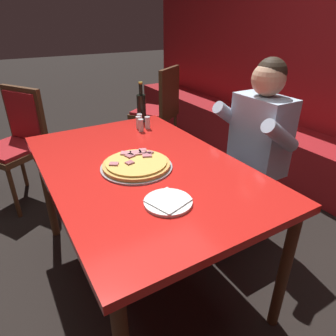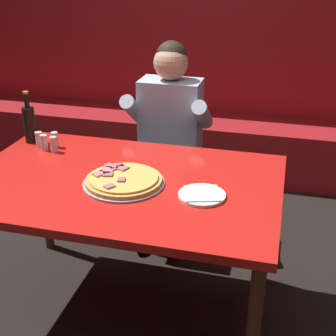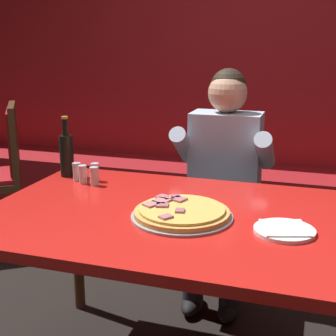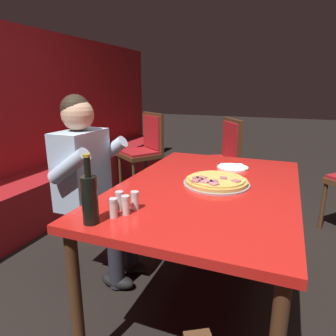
{
  "view_description": "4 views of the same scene",
  "coord_description": "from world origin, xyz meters",
  "px_view_note": "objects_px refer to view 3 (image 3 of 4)",
  "views": [
    {
      "loc": [
        1.32,
        -0.62,
        1.5
      ],
      "look_at": [
        0.04,
        0.14,
        0.74
      ],
      "focal_mm": 32.0,
      "sensor_mm": 36.0,
      "label": 1
    },
    {
      "loc": [
        0.71,
        -1.86,
        1.76
      ],
      "look_at": [
        0.2,
        0.08,
        0.83
      ],
      "focal_mm": 50.0,
      "sensor_mm": 36.0,
      "label": 2
    },
    {
      "loc": [
        0.47,
        -1.6,
        1.41
      ],
      "look_at": [
        -0.09,
        0.16,
        0.91
      ],
      "focal_mm": 50.0,
      "sensor_mm": 36.0,
      "label": 3
    },
    {
      "loc": [
        -1.6,
        -0.38,
        1.33
      ],
      "look_at": [
        -0.1,
        0.21,
        0.88
      ],
      "focal_mm": 32.0,
      "sensor_mm": 36.0,
      "label": 4
    }
  ],
  "objects_px": {
    "main_dining_table": "(178,231)",
    "shaker_black_pepper": "(83,175)",
    "shaker_oregano": "(95,173)",
    "diner_seated_blue_shirt": "(222,176)",
    "pizza": "(181,213)",
    "beer_bottle": "(67,154)",
    "shaker_parmesan": "(77,173)",
    "shaker_red_pepper_flakes": "(94,177)",
    "plate_white_paper": "(284,230)"
  },
  "relations": [
    {
      "from": "main_dining_table",
      "to": "shaker_black_pepper",
      "type": "xyz_separation_m",
      "value": [
        -0.53,
        0.24,
        0.11
      ]
    },
    {
      "from": "shaker_oregano",
      "to": "diner_seated_blue_shirt",
      "type": "xyz_separation_m",
      "value": [
        0.5,
        0.51,
        -0.11
      ]
    },
    {
      "from": "pizza",
      "to": "beer_bottle",
      "type": "xyz_separation_m",
      "value": [
        -0.68,
        0.37,
        0.09
      ]
    },
    {
      "from": "main_dining_table",
      "to": "beer_bottle",
      "type": "height_order",
      "value": "beer_bottle"
    },
    {
      "from": "main_dining_table",
      "to": "shaker_oregano",
      "type": "distance_m",
      "value": 0.58
    },
    {
      "from": "main_dining_table",
      "to": "shaker_oregano",
      "type": "relative_size",
      "value": 17.29
    },
    {
      "from": "main_dining_table",
      "to": "pizza",
      "type": "xyz_separation_m",
      "value": [
        0.02,
        -0.04,
        0.09
      ]
    },
    {
      "from": "shaker_black_pepper",
      "to": "shaker_parmesan",
      "type": "xyz_separation_m",
      "value": [
        -0.05,
        0.03,
        0.0
      ]
    },
    {
      "from": "shaker_red_pepper_flakes",
      "to": "main_dining_table",
      "type": "bearing_deg",
      "value": -25.96
    },
    {
      "from": "plate_white_paper",
      "to": "shaker_oregano",
      "type": "bearing_deg",
      "value": 157.94
    },
    {
      "from": "shaker_red_pepper_flakes",
      "to": "shaker_oregano",
      "type": "bearing_deg",
      "value": 111.96
    },
    {
      "from": "pizza",
      "to": "plate_white_paper",
      "type": "height_order",
      "value": "pizza"
    },
    {
      "from": "main_dining_table",
      "to": "diner_seated_blue_shirt",
      "type": "bearing_deg",
      "value": 89.21
    },
    {
      "from": "shaker_black_pepper",
      "to": "shaker_parmesan",
      "type": "relative_size",
      "value": 1.0
    },
    {
      "from": "main_dining_table",
      "to": "shaker_red_pepper_flakes",
      "type": "height_order",
      "value": "shaker_red_pepper_flakes"
    },
    {
      "from": "pizza",
      "to": "shaker_oregano",
      "type": "xyz_separation_m",
      "value": [
        -0.51,
        0.33,
        0.02
      ]
    },
    {
      "from": "shaker_oregano",
      "to": "shaker_red_pepper_flakes",
      "type": "height_order",
      "value": "same"
    },
    {
      "from": "plate_white_paper",
      "to": "shaker_red_pepper_flakes",
      "type": "distance_m",
      "value": 0.91
    },
    {
      "from": "shaker_oregano",
      "to": "shaker_red_pepper_flakes",
      "type": "xyz_separation_m",
      "value": [
        0.03,
        -0.06,
        0.0
      ]
    },
    {
      "from": "main_dining_table",
      "to": "shaker_red_pepper_flakes",
      "type": "relative_size",
      "value": 17.29
    },
    {
      "from": "shaker_black_pepper",
      "to": "diner_seated_blue_shirt",
      "type": "bearing_deg",
      "value": 46.02
    },
    {
      "from": "beer_bottle",
      "to": "diner_seated_blue_shirt",
      "type": "height_order",
      "value": "diner_seated_blue_shirt"
    },
    {
      "from": "shaker_oregano",
      "to": "shaker_red_pepper_flakes",
      "type": "bearing_deg",
      "value": -68.04
    },
    {
      "from": "pizza",
      "to": "plate_white_paper",
      "type": "bearing_deg",
      "value": -4.46
    },
    {
      "from": "plate_white_paper",
      "to": "shaker_black_pepper",
      "type": "xyz_separation_m",
      "value": [
        -0.93,
        0.31,
        0.03
      ]
    },
    {
      "from": "pizza",
      "to": "diner_seated_blue_shirt",
      "type": "distance_m",
      "value": 0.84
    },
    {
      "from": "plate_white_paper",
      "to": "diner_seated_blue_shirt",
      "type": "distance_m",
      "value": 0.95
    },
    {
      "from": "shaker_black_pepper",
      "to": "diner_seated_blue_shirt",
      "type": "distance_m",
      "value": 0.78
    },
    {
      "from": "beer_bottle",
      "to": "shaker_parmesan",
      "type": "distance_m",
      "value": 0.12
    },
    {
      "from": "plate_white_paper",
      "to": "shaker_oregano",
      "type": "height_order",
      "value": "shaker_oregano"
    },
    {
      "from": "shaker_oregano",
      "to": "diner_seated_blue_shirt",
      "type": "bearing_deg",
      "value": 45.23
    },
    {
      "from": "main_dining_table",
      "to": "diner_seated_blue_shirt",
      "type": "distance_m",
      "value": 0.8
    },
    {
      "from": "shaker_black_pepper",
      "to": "pizza",
      "type": "bearing_deg",
      "value": -26.83
    },
    {
      "from": "shaker_parmesan",
      "to": "shaker_red_pepper_flakes",
      "type": "bearing_deg",
      "value": -22.03
    },
    {
      "from": "main_dining_table",
      "to": "shaker_red_pepper_flakes",
      "type": "bearing_deg",
      "value": 154.04
    },
    {
      "from": "main_dining_table",
      "to": "shaker_black_pepper",
      "type": "bearing_deg",
      "value": 155.67
    },
    {
      "from": "shaker_black_pepper",
      "to": "shaker_parmesan",
      "type": "distance_m",
      "value": 0.06
    },
    {
      "from": "shaker_parmesan",
      "to": "diner_seated_blue_shirt",
      "type": "bearing_deg",
      "value": 41.8
    },
    {
      "from": "diner_seated_blue_shirt",
      "to": "pizza",
      "type": "bearing_deg",
      "value": -89.15
    },
    {
      "from": "plate_white_paper",
      "to": "shaker_parmesan",
      "type": "relative_size",
      "value": 2.44
    },
    {
      "from": "plate_white_paper",
      "to": "shaker_oregano",
      "type": "distance_m",
      "value": 0.96
    },
    {
      "from": "plate_white_paper",
      "to": "shaker_parmesan",
      "type": "distance_m",
      "value": 1.03
    },
    {
      "from": "main_dining_table",
      "to": "plate_white_paper",
      "type": "distance_m",
      "value": 0.41
    },
    {
      "from": "shaker_parmesan",
      "to": "diner_seated_blue_shirt",
      "type": "xyz_separation_m",
      "value": [
        0.59,
        0.53,
        -0.11
      ]
    },
    {
      "from": "plate_white_paper",
      "to": "shaker_red_pepper_flakes",
      "type": "height_order",
      "value": "shaker_red_pepper_flakes"
    },
    {
      "from": "main_dining_table",
      "to": "diner_seated_blue_shirt",
      "type": "height_order",
      "value": "diner_seated_blue_shirt"
    },
    {
      "from": "pizza",
      "to": "diner_seated_blue_shirt",
      "type": "height_order",
      "value": "diner_seated_blue_shirt"
    },
    {
      "from": "shaker_black_pepper",
      "to": "shaker_red_pepper_flakes",
      "type": "relative_size",
      "value": 1.0
    },
    {
      "from": "plate_white_paper",
      "to": "shaker_black_pepper",
      "type": "distance_m",
      "value": 0.98
    },
    {
      "from": "diner_seated_blue_shirt",
      "to": "beer_bottle",
      "type": "bearing_deg",
      "value": -144.96
    }
  ]
}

